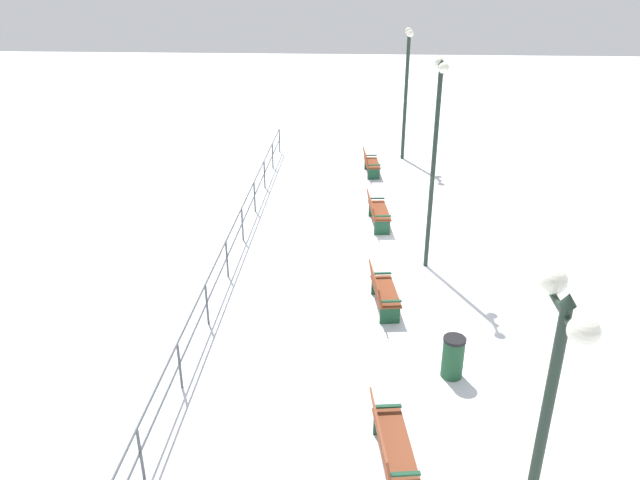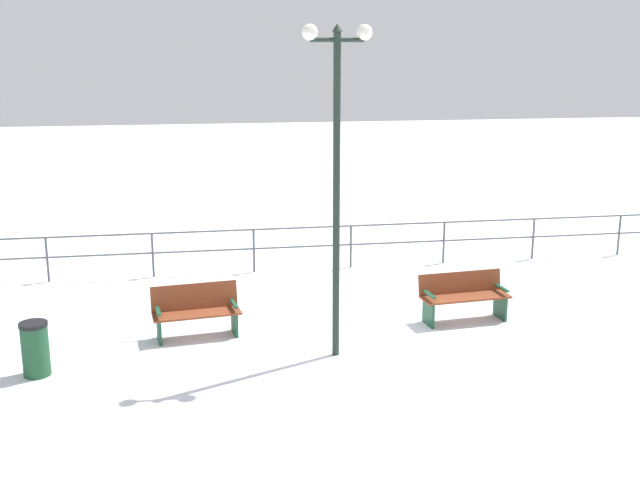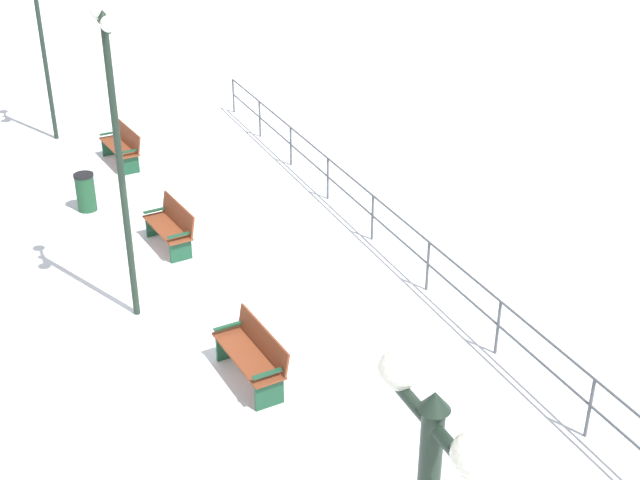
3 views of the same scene
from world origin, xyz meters
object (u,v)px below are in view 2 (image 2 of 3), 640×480
at_px(bench_third, 464,296).
at_px(lamppost_middle, 337,144).
at_px(trash_bin, 35,349).
at_px(bench_second, 196,311).

bearing_deg(bench_third, lamppost_middle, -70.55).
bearing_deg(trash_bin, bench_third, 99.73).
height_order(bench_second, bench_third, bench_second).
height_order(bench_second, lamppost_middle, lamppost_middle).
relative_size(bench_second, lamppost_middle, 0.30).
relative_size(bench_second, trash_bin, 1.83).
bearing_deg(lamppost_middle, bench_second, -118.83).
bearing_deg(bench_third, trash_bin, -85.76).
height_order(bench_third, lamppost_middle, lamppost_middle).
bearing_deg(trash_bin, bench_second, 117.28).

